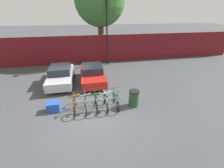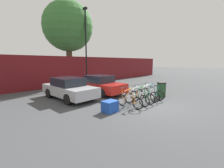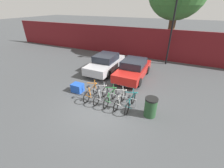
% 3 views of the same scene
% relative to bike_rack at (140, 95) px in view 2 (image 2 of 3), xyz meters
% --- Properties ---
extents(ground_plane, '(120.00, 120.00, 0.00)m').
position_rel_bike_rack_xyz_m(ground_plane, '(-0.22, -0.68, -0.48)').
color(ground_plane, '#424447').
extents(hoarding_wall, '(36.00, 0.16, 2.96)m').
position_rel_bike_rack_xyz_m(hoarding_wall, '(-0.22, 8.82, 1.01)').
color(hoarding_wall, maroon).
rests_on(hoarding_wall, ground).
extents(bike_rack, '(2.98, 0.04, 0.57)m').
position_rel_bike_rack_xyz_m(bike_rack, '(0.00, 0.00, 0.00)').
color(bike_rack, gray).
rests_on(bike_rack, ground).
extents(bicycle_orange, '(0.68, 1.71, 1.05)m').
position_rel_bike_rack_xyz_m(bicycle_orange, '(-1.22, -0.15, -0.10)').
color(bicycle_orange, black).
rests_on(bicycle_orange, ground).
extents(bicycle_silver, '(0.68, 1.71, 1.05)m').
position_rel_bike_rack_xyz_m(bicycle_silver, '(-0.58, -0.15, -0.10)').
color(bicycle_silver, black).
rests_on(bicycle_silver, ground).
extents(bicycle_green, '(0.68, 1.71, 1.05)m').
position_rel_bike_rack_xyz_m(bicycle_green, '(0.02, -0.15, -0.10)').
color(bicycle_green, black).
rests_on(bicycle_green, ground).
extents(bicycle_white, '(0.68, 1.71, 1.05)m').
position_rel_bike_rack_xyz_m(bicycle_white, '(0.61, -0.15, -0.10)').
color(bicycle_white, black).
rests_on(bicycle_white, ground).
extents(bicycle_teal, '(0.68, 1.71, 1.05)m').
position_rel_bike_rack_xyz_m(bicycle_teal, '(1.22, -0.15, -0.10)').
color(bicycle_teal, black).
rests_on(bicycle_teal, ground).
extents(car_silver, '(1.91, 4.22, 1.40)m').
position_rel_bike_rack_xyz_m(car_silver, '(-2.38, 3.94, 0.22)').
color(car_silver, '#B7B7BC').
rests_on(car_silver, ground).
extents(car_red, '(1.91, 4.11, 1.40)m').
position_rel_bike_rack_xyz_m(car_red, '(0.11, 3.67, 0.22)').
color(car_red, red).
rests_on(car_red, ground).
extents(lamp_post, '(0.24, 0.44, 7.70)m').
position_rel_bike_rack_xyz_m(lamp_post, '(2.02, 7.83, 3.74)').
color(lamp_post, black).
rests_on(lamp_post, ground).
extents(trash_bin, '(0.63, 0.63, 1.03)m').
position_rel_bike_rack_xyz_m(trash_bin, '(2.31, -0.27, 0.04)').
color(trash_bin, '#234728').
rests_on(trash_bin, ground).
extents(cargo_crate, '(0.70, 0.56, 0.55)m').
position_rel_bike_rack_xyz_m(cargo_crate, '(-2.44, 0.11, -0.20)').
color(cargo_crate, blue).
rests_on(cargo_crate, ground).
extents(tree_behind_hoarding, '(5.45, 5.45, 9.02)m').
position_rel_bike_rack_xyz_m(tree_behind_hoarding, '(1.74, 10.62, 5.77)').
color(tree_behind_hoarding, brown).
rests_on(tree_behind_hoarding, ground).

